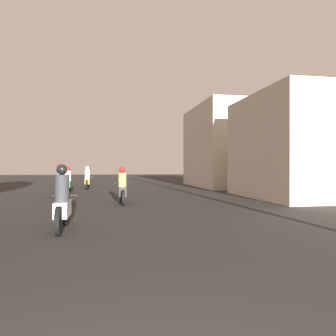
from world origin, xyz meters
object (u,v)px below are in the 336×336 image
(motorcycle_blue, at_px, (60,184))
(building_right_far, at_px, (232,147))
(motorcycle_white, at_px, (62,204))
(motorcycle_green, at_px, (68,183))
(building_right_near, at_px, (302,147))
(motorcycle_black, at_px, (122,189))
(motorcycle_orange, at_px, (87,180))

(motorcycle_blue, bearing_deg, building_right_far, 38.72)
(motorcycle_white, relative_size, motorcycle_green, 0.87)
(motorcycle_green, xyz_separation_m, building_right_far, (11.18, 4.41, 2.33))
(motorcycle_blue, xyz_separation_m, motorcycle_green, (0.11, 2.39, -0.04))
(motorcycle_green, bearing_deg, building_right_near, -23.68)
(motorcycle_black, xyz_separation_m, motorcycle_green, (-2.69, 5.51, 0.00))
(motorcycle_black, bearing_deg, building_right_far, 45.70)
(motorcycle_white, relative_size, motorcycle_black, 0.98)
(motorcycle_white, relative_size, building_right_near, 0.30)
(building_right_near, bearing_deg, motorcycle_white, -148.28)
(motorcycle_blue, relative_size, motorcycle_orange, 0.97)
(motorcycle_black, xyz_separation_m, building_right_far, (8.50, 9.92, 2.33))
(motorcycle_white, distance_m, motorcycle_orange, 14.17)
(building_right_near, bearing_deg, motorcycle_orange, 142.30)
(motorcycle_green, bearing_deg, building_right_far, 19.83)
(building_right_near, bearing_deg, motorcycle_green, 158.00)
(motorcycle_white, bearing_deg, motorcycle_orange, 88.66)
(motorcycle_white, xyz_separation_m, motorcycle_black, (1.59, 5.19, -0.01))
(motorcycle_black, height_order, motorcycle_green, motorcycle_green)
(motorcycle_orange, xyz_separation_m, building_right_near, (10.31, -7.97, 1.80))
(motorcycle_white, bearing_deg, motorcycle_green, 93.39)
(motorcycle_green, bearing_deg, motorcycle_black, -65.70)
(motorcycle_orange, distance_m, building_right_far, 10.66)
(building_right_near, height_order, building_right_far, building_right_far)
(motorcycle_blue, distance_m, building_right_near, 11.57)
(motorcycle_blue, bearing_deg, motorcycle_green, 94.99)
(motorcycle_black, height_order, building_right_far, building_right_far)
(motorcycle_black, distance_m, motorcycle_orange, 9.18)
(motorcycle_blue, height_order, motorcycle_green, motorcycle_blue)
(motorcycle_black, bearing_deg, motorcycle_green, 112.27)
(motorcycle_white, relative_size, motorcycle_blue, 0.91)
(motorcycle_black, distance_m, motorcycle_green, 6.13)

